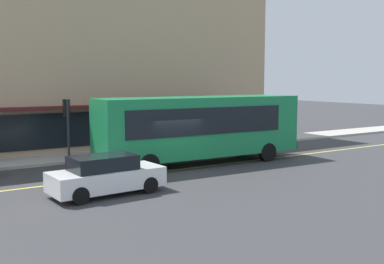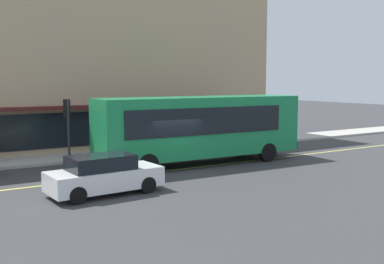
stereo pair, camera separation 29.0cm
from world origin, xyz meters
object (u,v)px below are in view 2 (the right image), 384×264
object	(u,v)px
traffic_light	(67,115)
bus	(201,126)
car_white	(104,175)
pedestrian_at_corner	(159,132)

from	to	relation	value
traffic_light	bus	bearing A→B (deg)	-36.12
car_white	pedestrian_at_corner	world-z (taller)	pedestrian_at_corner
traffic_light	car_white	size ratio (longest dim) A/B	0.73
bus	pedestrian_at_corner	xyz separation A→B (m)	(0.32, 5.27, -0.84)
bus	traffic_light	world-z (taller)	bus
bus	car_white	distance (m)	7.52
pedestrian_at_corner	bus	bearing A→B (deg)	-93.51
pedestrian_at_corner	car_white	bearing A→B (deg)	-128.84
car_white	bus	bearing A→B (deg)	26.81
pedestrian_at_corner	traffic_light	bearing A→B (deg)	-169.73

